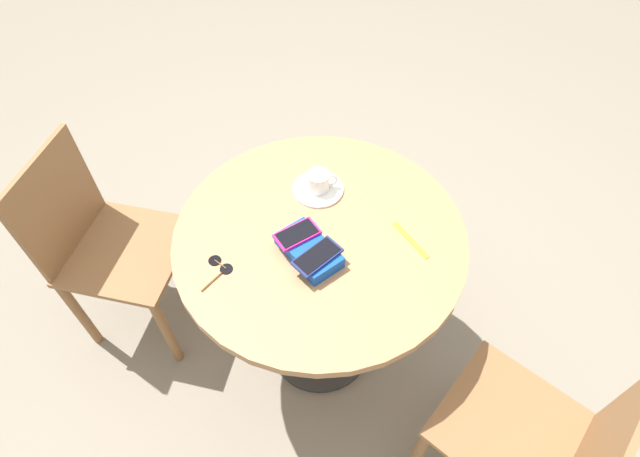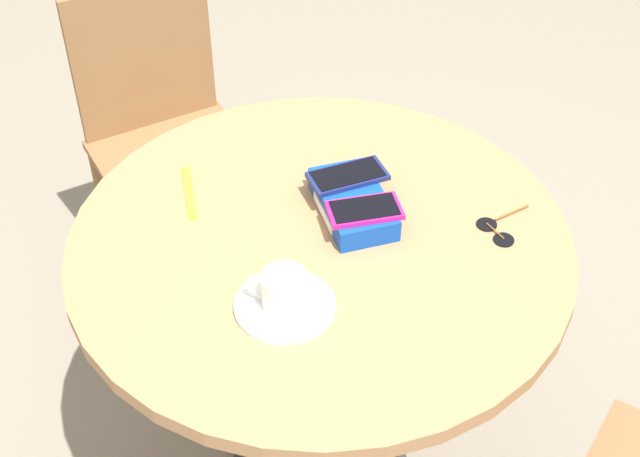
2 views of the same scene
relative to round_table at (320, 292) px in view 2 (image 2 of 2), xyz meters
name	(u,v)px [view 2 (image 2 of 2)]	position (x,y,z in m)	size (l,w,h in m)	color
round_table	(320,292)	(0.00, 0.00, 0.00)	(0.88, 0.88, 0.75)	#2D2D2D
phone_box	(353,204)	(-0.04, 0.08, 0.16)	(0.20, 0.13, 0.04)	#0F42AD
phone_navy	(348,176)	(-0.08, 0.09, 0.18)	(0.07, 0.14, 0.01)	navy
phone_magenta	(365,210)	(0.01, 0.08, 0.18)	(0.09, 0.14, 0.01)	#D11975
saucer	(285,306)	(0.13, -0.12, 0.14)	(0.16, 0.16, 0.01)	white
coffee_cup	(283,289)	(0.13, -0.12, 0.18)	(0.08, 0.09, 0.06)	white
lanyard_strap	(189,193)	(-0.21, -0.17, 0.14)	(0.16, 0.02, 0.00)	yellow
sunglasses	(497,230)	(0.11, 0.29, 0.14)	(0.08, 0.11, 0.01)	black
chair_near_window	(170,147)	(-0.78, -0.08, -0.17)	(0.42, 0.42, 0.83)	brown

